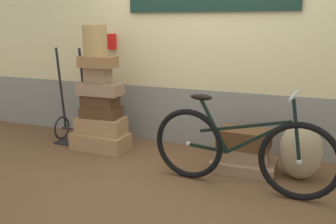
# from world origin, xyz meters

# --- Properties ---
(ground) EXTENTS (9.59, 5.20, 0.06)m
(ground) POSITION_xyz_m (0.00, 0.00, -0.03)
(ground) COLOR brown
(station_building) EXTENTS (7.59, 0.74, 2.48)m
(station_building) POSITION_xyz_m (0.01, 0.85, 1.24)
(station_building) COLOR gray
(station_building) RESTS_ON ground
(suitcase_0) EXTENTS (0.71, 0.39, 0.20)m
(suitcase_0) POSITION_xyz_m (-1.13, 0.19, 0.10)
(suitcase_0) COLOR #9E754C
(suitcase_0) RESTS_ON ground
(suitcase_1) EXTENTS (0.60, 0.32, 0.20)m
(suitcase_1) POSITION_xyz_m (-1.13, 0.21, 0.30)
(suitcase_1) COLOR #9E754C
(suitcase_1) RESTS_ON suitcase_0
(suitcase_2) EXTENTS (0.49, 0.32, 0.13)m
(suitcase_2) POSITION_xyz_m (-1.12, 0.22, 0.47)
(suitcase_2) COLOR #4C2D19
(suitcase_2) RESTS_ON suitcase_1
(suitcase_3) EXTENTS (0.43, 0.25, 0.15)m
(suitcase_3) POSITION_xyz_m (-1.13, 0.22, 0.61)
(suitcase_3) COLOR #4C2D19
(suitcase_3) RESTS_ON suitcase_2
(suitcase_4) EXTENTS (0.52, 0.29, 0.14)m
(suitcase_4) POSITION_xyz_m (-1.11, 0.21, 0.76)
(suitcase_4) COLOR #937051
(suitcase_4) RESTS_ON suitcase_3
(suitcase_5) EXTENTS (0.33, 0.20, 0.19)m
(suitcase_5) POSITION_xyz_m (-1.15, 0.23, 0.92)
(suitcase_5) COLOR #937051
(suitcase_5) RESTS_ON suitcase_4
(suitcase_6) EXTENTS (0.43, 0.24, 0.13)m
(suitcase_6) POSITION_xyz_m (-1.11, 0.18, 1.08)
(suitcase_6) COLOR olive
(suitcase_6) RESTS_ON suitcase_5
(suitcase_7) EXTENTS (0.65, 0.46, 0.11)m
(suitcase_7) POSITION_xyz_m (0.64, 0.18, 0.06)
(suitcase_7) COLOR #937051
(suitcase_7) RESTS_ON ground
(suitcase_8) EXTENTS (0.58, 0.40, 0.14)m
(suitcase_8) POSITION_xyz_m (0.61, 0.21, 0.18)
(suitcase_8) COLOR #937051
(suitcase_8) RESTS_ON suitcase_7
(suitcase_9) EXTENTS (0.54, 0.36, 0.20)m
(suitcase_9) POSITION_xyz_m (0.63, 0.20, 0.35)
(suitcase_9) COLOR brown
(suitcase_9) RESTS_ON suitcase_8
(wicker_basket) EXTENTS (0.28, 0.28, 0.36)m
(wicker_basket) POSITION_xyz_m (-1.15, 0.20, 1.32)
(wicker_basket) COLOR #A8844C
(wicker_basket) RESTS_ON suitcase_6
(luggage_trolley) EXTENTS (0.43, 0.38, 1.22)m
(luggage_trolley) POSITION_xyz_m (-1.63, 0.33, 0.27)
(luggage_trolley) COLOR black
(luggage_trolley) RESTS_ON ground
(burlap_sack) EXTENTS (0.41, 0.35, 0.58)m
(burlap_sack) POSITION_xyz_m (1.19, 0.18, 0.29)
(burlap_sack) COLOR #9E8966
(burlap_sack) RESTS_ON ground
(bicycle) EXTENTS (1.76, 0.46, 0.94)m
(bicycle) POSITION_xyz_m (0.67, -0.26, 0.38)
(bicycle) COLOR black
(bicycle) RESTS_ON ground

